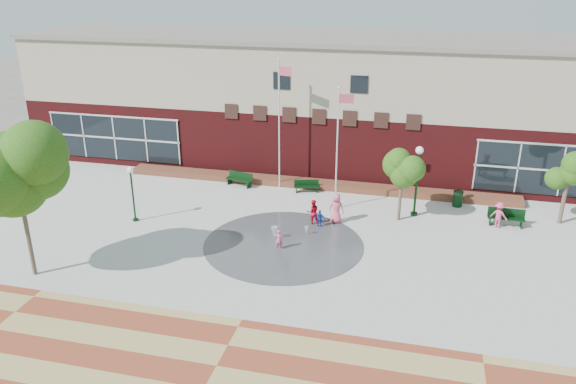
% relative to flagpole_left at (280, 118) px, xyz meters
% --- Properties ---
extents(ground, '(120.00, 120.00, 0.00)m').
position_rel_flagpole_left_xyz_m(ground, '(2.25, -10.98, -4.70)').
color(ground, '#666056').
rests_on(ground, ground).
extents(plaza_concrete, '(46.00, 18.00, 0.01)m').
position_rel_flagpole_left_xyz_m(plaza_concrete, '(2.25, -6.98, -4.69)').
color(plaza_concrete, '#A8A8A0').
rests_on(plaza_concrete, ground).
extents(paver_band, '(46.00, 6.00, 0.01)m').
position_rel_flagpole_left_xyz_m(paver_band, '(2.25, -17.98, -4.69)').
color(paver_band, brown).
rests_on(paver_band, ground).
extents(splash_pad, '(8.40, 8.40, 0.01)m').
position_rel_flagpole_left_xyz_m(splash_pad, '(2.25, -7.98, -4.69)').
color(splash_pad, '#383A3D').
rests_on(splash_pad, ground).
extents(library_building, '(44.40, 10.40, 9.20)m').
position_rel_flagpole_left_xyz_m(library_building, '(2.25, 6.50, -0.05)').
color(library_building, '#4D0F11').
rests_on(library_building, ground).
extents(flower_bed, '(26.00, 1.20, 0.40)m').
position_rel_flagpole_left_xyz_m(flower_bed, '(2.25, 0.62, -4.70)').
color(flower_bed, maroon).
rests_on(flower_bed, ground).
extents(flagpole_left, '(0.94, 0.41, 8.44)m').
position_rel_flagpole_left_xyz_m(flagpole_left, '(0.00, 0.00, 0.00)').
color(flagpole_left, white).
rests_on(flagpole_left, ground).
extents(flagpole_right, '(0.92, 0.15, 7.42)m').
position_rel_flagpole_left_xyz_m(flagpole_right, '(4.15, -2.58, -0.55)').
color(flagpole_right, white).
rests_on(flagpole_right, ground).
extents(lamp_left, '(0.35, 0.35, 3.30)m').
position_rel_flagpole_left_xyz_m(lamp_left, '(-6.76, -7.10, -2.65)').
color(lamp_left, black).
rests_on(lamp_left, ground).
extents(lamp_right, '(0.45, 0.45, 4.23)m').
position_rel_flagpole_left_xyz_m(lamp_right, '(8.78, -2.49, -2.07)').
color(lamp_right, black).
rests_on(lamp_right, ground).
extents(bench_left, '(1.93, 0.99, 0.93)m').
position_rel_flagpole_left_xyz_m(bench_left, '(-2.72, -0.37, -4.40)').
color(bench_left, black).
rests_on(bench_left, ground).
extents(bench_mid, '(1.66, 0.85, 0.80)m').
position_rel_flagpole_left_xyz_m(bench_mid, '(1.88, -0.41, -4.44)').
color(bench_mid, black).
rests_on(bench_mid, ground).
extents(bench_right, '(2.01, 0.61, 1.00)m').
position_rel_flagpole_left_xyz_m(bench_right, '(13.84, -2.77, -4.37)').
color(bench_right, black).
rests_on(bench_right, ground).
extents(trash_can, '(0.61, 0.61, 1.00)m').
position_rel_flagpole_left_xyz_m(trash_can, '(11.30, -0.51, -4.19)').
color(trash_can, black).
rests_on(trash_can, ground).
extents(tree_big_left, '(4.56, 4.56, 7.28)m').
position_rel_flagpole_left_xyz_m(tree_big_left, '(-8.46, -13.78, 0.51)').
color(tree_big_left, '#48392D').
rests_on(tree_big_left, ground).
extents(tree_mid, '(2.58, 2.58, 4.35)m').
position_rel_flagpole_left_xyz_m(tree_mid, '(7.94, -3.37, -1.53)').
color(tree_mid, '#48392D').
rests_on(tree_mid, ground).
extents(tree_small_right, '(2.49, 2.49, 4.26)m').
position_rel_flagpole_left_xyz_m(tree_small_right, '(16.89, -1.66, -1.59)').
color(tree_small_right, '#48392D').
rests_on(tree_small_right, ground).
extents(water_jet_a, '(0.36, 0.36, 0.70)m').
position_rel_flagpole_left_xyz_m(water_jet_a, '(1.62, -7.50, -4.70)').
color(water_jet_a, white).
rests_on(water_jet_a, ground).
extents(water_jet_b, '(0.22, 0.22, 0.50)m').
position_rel_flagpole_left_xyz_m(water_jet_b, '(3.18, -6.61, -4.70)').
color(water_jet_b, white).
rests_on(water_jet_b, ground).
extents(child_splash, '(0.42, 0.28, 1.11)m').
position_rel_flagpole_left_xyz_m(child_splash, '(2.15, -8.55, -4.14)').
color(child_splash, '#D7537C').
rests_on(child_splash, ground).
extents(adult_red, '(0.87, 0.78, 1.46)m').
position_rel_flagpole_left_xyz_m(adult_red, '(3.23, -5.06, -3.97)').
color(adult_red, red).
rests_on(adult_red, ground).
extents(adult_pink, '(0.91, 0.65, 1.76)m').
position_rel_flagpole_left_xyz_m(adult_pink, '(4.49, -4.58, -3.82)').
color(adult_pink, '#DE576E').
rests_on(adult_pink, ground).
extents(child_blue, '(0.62, 0.30, 1.04)m').
position_rel_flagpole_left_xyz_m(child_blue, '(3.69, -5.40, -4.18)').
color(child_blue, '#163B9E').
rests_on(child_blue, ground).
extents(person_bench, '(1.11, 0.89, 1.51)m').
position_rel_flagpole_left_xyz_m(person_bench, '(13.40, -3.07, -3.94)').
color(person_bench, '#DB3E72').
rests_on(person_bench, ground).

